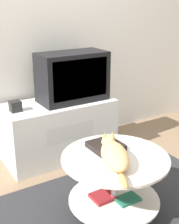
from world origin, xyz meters
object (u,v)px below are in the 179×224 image
at_px(dvd_box, 106,146).
at_px(speaker, 15,106).
at_px(tv, 72,77).
at_px(cat, 114,154).

bearing_deg(dvd_box, speaker, 111.31).
xyz_separation_m(tv, speaker, (-0.57, -0.01, -0.18)).
bearing_deg(tv, speaker, -178.81).
height_order(speaker, dvd_box, speaker).
bearing_deg(dvd_box, tv, 75.49).
relative_size(speaker, cat, 0.17).
bearing_deg(dvd_box, cat, -108.66).
xyz_separation_m(speaker, dvd_box, (0.34, -0.88, -0.10)).
relative_size(tv, cat, 1.18).
distance_m(dvd_box, cat, 0.20).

